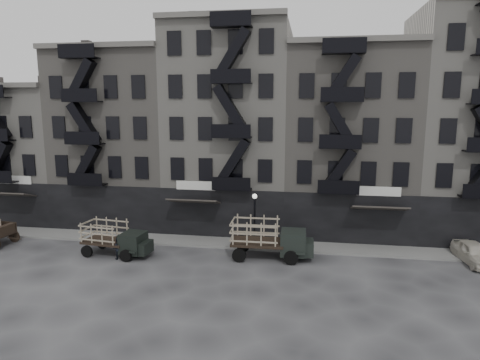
# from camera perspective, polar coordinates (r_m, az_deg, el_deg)

# --- Properties ---
(ground) EXTENTS (140.00, 140.00, 0.00)m
(ground) POSITION_cam_1_polar(r_m,az_deg,el_deg) (30.26, -4.46, -10.64)
(ground) COLOR #38383A
(ground) RESTS_ON ground
(sidewalk) EXTENTS (55.00, 2.50, 0.15)m
(sidewalk) POSITION_cam_1_polar(r_m,az_deg,el_deg) (33.67, -2.95, -8.28)
(sidewalk) COLOR slate
(sidewalk) RESTS_ON ground
(building_west) EXTENTS (10.00, 11.35, 13.20)m
(building_west) POSITION_cam_1_polar(r_m,az_deg,el_deg) (46.14, -26.40, 3.27)
(building_west) COLOR #A19E94
(building_west) RESTS_ON ground
(building_midwest) EXTENTS (10.00, 11.35, 16.20)m
(building_midwest) POSITION_cam_1_polar(r_m,az_deg,el_deg) (41.00, -15.07, 5.34)
(building_midwest) COLOR slate
(building_midwest) RESTS_ON ground
(building_center) EXTENTS (10.00, 11.35, 18.20)m
(building_center) POSITION_cam_1_polar(r_m,az_deg,el_deg) (37.94, -1.13, 6.84)
(building_center) COLOR #A19E94
(building_center) RESTS_ON ground
(building_mideast) EXTENTS (10.00, 11.35, 16.20)m
(building_mideast) POSITION_cam_1_polar(r_m,az_deg,el_deg) (37.55, 14.13, 4.96)
(building_mideast) COLOR slate
(building_mideast) RESTS_ON ground
(building_east) EXTENTS (10.00, 11.35, 19.20)m
(building_east) POSITION_cam_1_polar(r_m,az_deg,el_deg) (39.58, 28.89, 6.43)
(building_east) COLOR #A19E94
(building_east) RESTS_ON ground
(lamp_post) EXTENTS (0.36, 0.36, 4.28)m
(lamp_post) POSITION_cam_1_polar(r_m,az_deg,el_deg) (31.32, 1.95, -4.53)
(lamp_post) COLOR black
(lamp_post) RESTS_ON ground
(stake_truck_west) EXTENTS (5.13, 2.55, 2.48)m
(stake_truck_west) POSITION_cam_1_polar(r_m,az_deg,el_deg) (31.96, -16.34, -7.19)
(stake_truck_west) COLOR black
(stake_truck_west) RESTS_ON ground
(stake_truck_east) EXTENTS (5.71, 2.45, 2.84)m
(stake_truck_east) POSITION_cam_1_polar(r_m,az_deg,el_deg) (30.13, 3.93, -7.46)
(stake_truck_east) COLOR black
(stake_truck_east) RESTS_ON ground
(car_east) EXTENTS (2.22, 4.42, 1.45)m
(car_east) POSITION_cam_1_polar(r_m,az_deg,el_deg) (33.50, 28.78, -8.52)
(car_east) COLOR beige
(car_east) RESTS_ON ground
(pedestrian_mid) EXTENTS (0.94, 0.86, 1.57)m
(pedestrian_mid) POSITION_cam_1_polar(r_m,az_deg,el_deg) (31.35, -15.98, -8.74)
(pedestrian_mid) COLOR black
(pedestrian_mid) RESTS_ON ground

